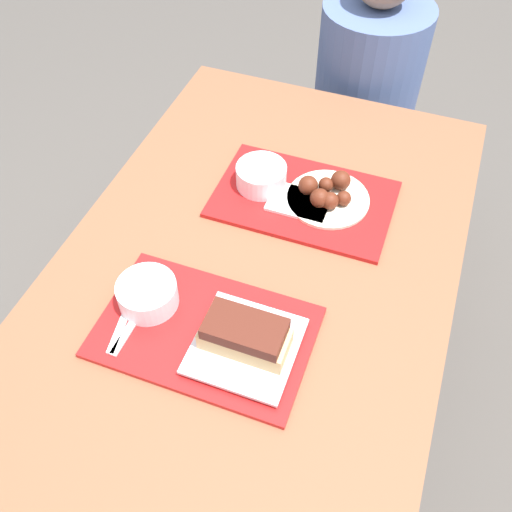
{
  "coord_description": "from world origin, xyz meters",
  "views": [
    {
      "loc": [
        0.28,
        -0.74,
        1.75
      ],
      "look_at": [
        0.01,
        0.01,
        0.78
      ],
      "focal_mm": 40.0,
      "sensor_mm": 36.0,
      "label": 1
    }
  ],
  "objects": [
    {
      "name": "ground_plane",
      "position": [
        0.0,
        0.0,
        0.0
      ],
      "size": [
        12.0,
        12.0,
        0.0
      ],
      "primitive_type": "plane",
      "color": "#4C4742"
    },
    {
      "name": "picnic_table",
      "position": [
        0.0,
        0.0,
        0.64
      ],
      "size": [
        0.89,
        1.45,
        0.74
      ],
      "color": "brown",
      "rests_on": "ground_plane"
    },
    {
      "name": "picnic_bench_far",
      "position": [
        0.0,
        0.95,
        0.38
      ],
      "size": [
        0.84,
        0.28,
        0.45
      ],
      "color": "brown",
      "rests_on": "ground_plane"
    },
    {
      "name": "tray_near",
      "position": [
        -0.03,
        -0.19,
        0.75
      ],
      "size": [
        0.44,
        0.28,
        0.01
      ],
      "color": "red",
      "rests_on": "picnic_table"
    },
    {
      "name": "tray_far",
      "position": [
        0.04,
        0.25,
        0.75
      ],
      "size": [
        0.44,
        0.28,
        0.01
      ],
      "color": "red",
      "rests_on": "picnic_table"
    },
    {
      "name": "bowl_coleslaw_near",
      "position": [
        -0.17,
        -0.16,
        0.78
      ],
      "size": [
        0.13,
        0.13,
        0.06
      ],
      "color": "silver",
      "rests_on": "tray_near"
    },
    {
      "name": "brisket_sandwich_plate",
      "position": [
        0.06,
        -0.2,
        0.79
      ],
      "size": [
        0.2,
        0.2,
        0.09
      ],
      "color": "beige",
      "rests_on": "tray_near"
    },
    {
      "name": "plastic_fork_near",
      "position": [
        -0.2,
        -0.22,
        0.75
      ],
      "size": [
        0.04,
        0.17,
        0.0
      ],
      "color": "white",
      "rests_on": "tray_near"
    },
    {
      "name": "plastic_knife_near",
      "position": [
        -0.18,
        -0.22,
        0.75
      ],
      "size": [
        0.02,
        0.17,
        0.0
      ],
      "color": "white",
      "rests_on": "tray_near"
    },
    {
      "name": "bowl_coleslaw_far",
      "position": [
        -0.07,
        0.26,
        0.78
      ],
      "size": [
        0.13,
        0.13,
        0.06
      ],
      "color": "silver",
      "rests_on": "tray_far"
    },
    {
      "name": "wings_plate_far",
      "position": [
        0.1,
        0.27,
        0.77
      ],
      "size": [
        0.2,
        0.2,
        0.06
      ],
      "color": "beige",
      "rests_on": "tray_far"
    },
    {
      "name": "napkin_far",
      "position": [
        0.04,
        0.23,
        0.76
      ],
      "size": [
        0.15,
        0.1,
        0.01
      ],
      "color": "white",
      "rests_on": "tray_far"
    },
    {
      "name": "person_seated_across",
      "position": [
        0.06,
        0.95,
        0.71
      ],
      "size": [
        0.35,
        0.35,
        0.65
      ],
      "color": "#4C6093",
      "rests_on": "picnic_bench_far"
    }
  ]
}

